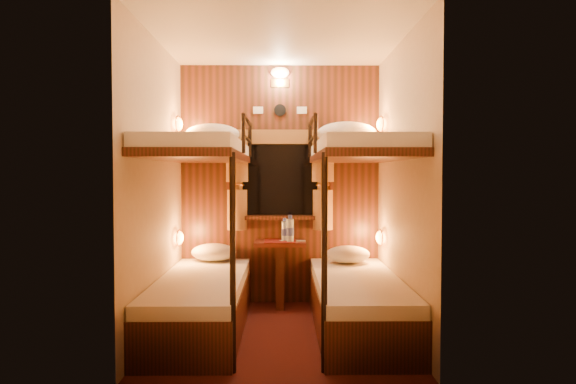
{
  "coord_description": "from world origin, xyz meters",
  "views": [
    {
      "loc": [
        0.03,
        -4.16,
        1.31
      ],
      "look_at": [
        0.07,
        0.15,
        1.16
      ],
      "focal_mm": 32.0,
      "sensor_mm": 36.0,
      "label": 1
    }
  ],
  "objects_px": {
    "bunk_right": "(357,264)",
    "bottle_left": "(285,231)",
    "table": "(280,265)",
    "bunk_left": "(201,264)",
    "bottle_right": "(290,230)"
  },
  "relations": [
    {
      "from": "bunk_right",
      "to": "table",
      "type": "height_order",
      "value": "bunk_right"
    },
    {
      "from": "bunk_left",
      "to": "bottle_right",
      "type": "relative_size",
      "value": 7.3
    },
    {
      "from": "bunk_right",
      "to": "table",
      "type": "xyz_separation_m",
      "value": [
        -0.65,
        0.78,
        -0.14
      ]
    },
    {
      "from": "bunk_right",
      "to": "bottle_left",
      "type": "distance_m",
      "value": 1.02
    },
    {
      "from": "table",
      "to": "bottle_left",
      "type": "distance_m",
      "value": 0.34
    },
    {
      "from": "bunk_left",
      "to": "table",
      "type": "relative_size",
      "value": 2.9
    },
    {
      "from": "bunk_right",
      "to": "bunk_left",
      "type": "bearing_deg",
      "value": 180.0
    },
    {
      "from": "bunk_left",
      "to": "bunk_right",
      "type": "bearing_deg",
      "value": 0.0
    },
    {
      "from": "bunk_right",
      "to": "bottle_left",
      "type": "height_order",
      "value": "bunk_right"
    },
    {
      "from": "bunk_left",
      "to": "table",
      "type": "distance_m",
      "value": 1.02
    },
    {
      "from": "table",
      "to": "bottle_left",
      "type": "xyz_separation_m",
      "value": [
        0.05,
        0.01,
        0.33
      ]
    },
    {
      "from": "bottle_right",
      "to": "bunk_right",
      "type": "bearing_deg",
      "value": -52.78
    },
    {
      "from": "bunk_left",
      "to": "bottle_left",
      "type": "xyz_separation_m",
      "value": [
        0.69,
        0.8,
        0.19
      ]
    },
    {
      "from": "bunk_right",
      "to": "bottle_right",
      "type": "relative_size",
      "value": 7.3
    },
    {
      "from": "table",
      "to": "bottle_left",
      "type": "height_order",
      "value": "bottle_left"
    }
  ]
}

